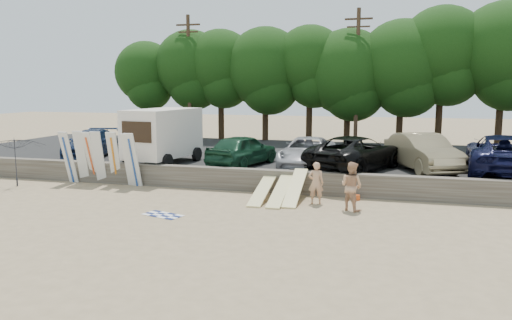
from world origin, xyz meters
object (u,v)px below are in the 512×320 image
(car_0, at_px, (91,143))
(car_5, at_px, (503,154))
(car_3, at_px, (355,153))
(box_trailer, at_px, (163,133))
(car_4, at_px, (423,152))
(beachgoer_b, at_px, (351,186))
(cooler, at_px, (292,194))
(car_1, at_px, (242,150))
(beach_umbrella, at_px, (17,162))
(car_2, at_px, (307,152))
(beachgoer_a, at_px, (316,183))

(car_0, xyz_separation_m, car_5, (21.37, -0.06, 0.15))
(car_0, bearing_deg, car_3, -18.06)
(box_trailer, height_order, car_4, box_trailer)
(box_trailer, height_order, car_3, box_trailer)
(beachgoer_b, relative_size, cooler, 4.87)
(car_1, xyz_separation_m, beach_umbrella, (-9.59, -4.57, -0.33))
(car_3, xyz_separation_m, car_5, (6.55, 0.75, 0.08))
(car_4, bearing_deg, cooler, -163.38)
(car_5, bearing_deg, beachgoer_b, 49.42)
(car_2, height_order, car_3, car_3)
(car_5, height_order, beach_umbrella, car_5)
(box_trailer, distance_m, car_3, 9.73)
(car_2, bearing_deg, car_5, 2.16)
(car_3, bearing_deg, car_0, 20.41)
(box_trailer, height_order, car_0, box_trailer)
(car_1, bearing_deg, cooler, 147.54)
(beachgoer_b, bearing_deg, beach_umbrella, 29.44)
(car_2, distance_m, beach_umbrella, 13.75)
(car_4, distance_m, car_5, 3.46)
(cooler, height_order, beach_umbrella, beach_umbrella)
(car_1, bearing_deg, car_0, 9.18)
(car_1, distance_m, car_4, 8.69)
(box_trailer, distance_m, beachgoer_b, 11.05)
(car_3, bearing_deg, car_4, -142.45)
(car_5, bearing_deg, beach_umbrella, 20.34)
(cooler, bearing_deg, car_0, 147.59)
(car_3, relative_size, beachgoer_b, 3.17)
(beachgoer_a, relative_size, beachgoer_b, 0.91)
(box_trailer, xyz_separation_m, car_0, (-5.14, 1.35, -0.83))
(car_1, relative_size, car_3, 0.79)
(car_3, relative_size, car_4, 1.12)
(box_trailer, distance_m, beach_umbrella, 6.94)
(car_0, xyz_separation_m, car_1, (9.27, -0.92, 0.05))
(car_1, bearing_deg, beach_umbrella, 40.34)
(box_trailer, relative_size, car_1, 1.01)
(car_2, bearing_deg, car_1, -172.41)
(box_trailer, relative_size, cooler, 12.24)
(car_4, bearing_deg, car_0, 157.13)
(car_3, distance_m, beachgoer_a, 4.63)
(car_0, height_order, cooler, car_0)
(car_3, distance_m, beachgoer_b, 5.18)
(car_0, height_order, car_5, car_5)
(car_0, xyz_separation_m, beach_umbrella, (-0.32, -5.49, -0.28))
(car_0, height_order, beach_umbrella, beach_umbrella)
(beach_umbrella, bearing_deg, box_trailer, 37.22)
(beachgoer_b, bearing_deg, box_trailer, 6.33)
(car_0, distance_m, cooler, 13.36)
(box_trailer, xyz_separation_m, car_5, (16.24, 1.29, -0.68))
(car_4, xyz_separation_m, beachgoer_a, (-4.27, -5.19, -0.72))
(car_0, bearing_deg, car_5, -15.07)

